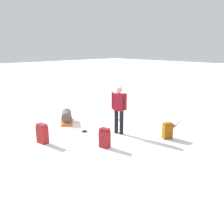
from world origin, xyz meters
TOP-DOWN VIEW (x-y plane):
  - ground_plane at (0.00, 0.00)m, footprint 80.00×80.00m
  - skier_standing at (-0.41, 0.06)m, footprint 0.54×0.33m
  - ski_pair_near at (0.54, 0.87)m, footprint 1.77×0.59m
  - ski_pair_far at (-1.35, -1.99)m, footprint 0.65×1.69m
  - backpack_large_dark at (-0.95, 1.24)m, footprint 0.35×0.29m
  - backpack_bright at (-1.89, -0.76)m, footprint 0.33×0.38m
  - backpack_small_spare at (0.69, 2.44)m, footprint 0.40×0.27m
  - ski_poles_planted_near at (0.64, -0.96)m, footprint 0.20×0.11m
  - gear_sled at (1.98, 0.67)m, footprint 1.18×1.00m

SIDE VIEW (x-z plane):
  - ground_plane at x=0.00m, z-range 0.00..0.00m
  - ski_pair_near at x=0.54m, z-range -0.01..0.04m
  - ski_pair_far at x=-1.35m, z-range -0.01..0.04m
  - gear_sled at x=1.98m, z-range -0.02..0.47m
  - backpack_bright at x=-1.89m, z-range -0.01..0.54m
  - backpack_large_dark at x=-0.95m, z-range -0.01..0.61m
  - backpack_small_spare at x=0.69m, z-range -0.01..0.63m
  - ski_poles_planted_near at x=0.64m, z-range 0.07..1.29m
  - skier_standing at x=-0.41m, z-range 0.10..1.80m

